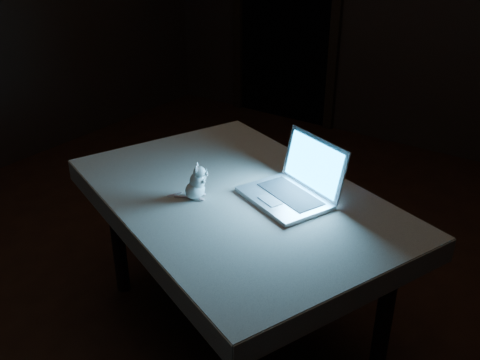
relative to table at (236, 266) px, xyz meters
The scene contains 5 objects.
floor 0.41m from the table, 161.71° to the left, with size 5.00×5.00×0.00m, color black.
table is the anchor object (origin of this frame).
tablecloth 0.31m from the table, 146.67° to the right, with size 1.40×0.94×0.09m, color beige, non-canonical shape.
laptop 0.52m from the table, 20.48° to the left, with size 0.35×0.30×0.23m, color silver, non-canonical shape.
plush_mouse 0.46m from the table, 133.29° to the right, with size 0.11×0.11×0.15m, color white, non-canonical shape.
Camera 1 is at (1.32, -1.62, 1.75)m, focal length 40.00 mm.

